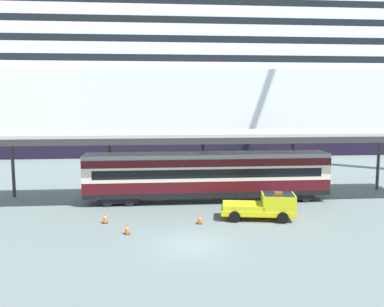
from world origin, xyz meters
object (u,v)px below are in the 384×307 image
(traffic_cone_mid, at_px, (200,219))
(cruise_ship, at_px, (242,67))
(service_truck, at_px, (265,206))
(traffic_cone_near, at_px, (105,218))
(traffic_cone_far, at_px, (127,228))
(train_carriage, at_px, (207,174))

(traffic_cone_mid, bearing_deg, cruise_ship, 74.89)
(cruise_ship, height_order, service_truck, cruise_ship)
(service_truck, height_order, traffic_cone_near, service_truck)
(service_truck, bearing_deg, traffic_cone_mid, -171.79)
(cruise_ship, relative_size, service_truck, 26.06)
(traffic_cone_near, bearing_deg, traffic_cone_far, -56.64)
(train_carriage, height_order, traffic_cone_mid, train_carriage)
(cruise_ship, height_order, traffic_cone_mid, cruise_ship)
(traffic_cone_mid, height_order, traffic_cone_far, traffic_cone_far)
(traffic_cone_near, xyz_separation_m, traffic_cone_mid, (6.55, -0.73, -0.05))
(train_carriage, xyz_separation_m, traffic_cone_mid, (-1.33, -6.39, -1.96))
(train_carriage, xyz_separation_m, traffic_cone_near, (-7.89, -5.66, -1.91))
(cruise_ship, distance_m, service_truck, 51.11)
(train_carriage, relative_size, traffic_cone_far, 27.48)
(service_truck, bearing_deg, traffic_cone_near, 179.82)
(traffic_cone_far, bearing_deg, traffic_cone_near, 123.36)
(service_truck, xyz_separation_m, traffic_cone_mid, (-4.80, -0.69, -0.65))
(cruise_ship, distance_m, traffic_cone_far, 56.02)
(train_carriage, height_order, traffic_cone_near, train_carriage)
(train_carriage, relative_size, service_truck, 3.72)
(service_truck, relative_size, traffic_cone_near, 6.92)
(cruise_ship, relative_size, traffic_cone_far, 192.56)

